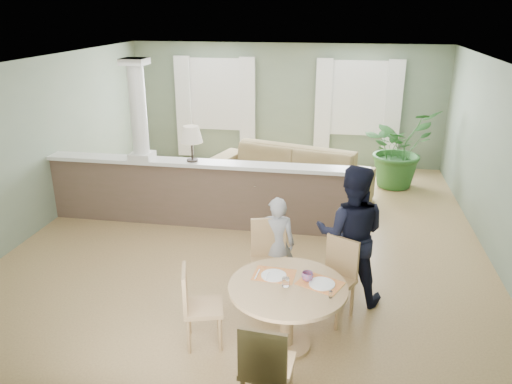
% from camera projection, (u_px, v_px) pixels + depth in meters
% --- Properties ---
extents(ground, '(8.00, 8.00, 0.00)m').
position_uv_depth(ground, '(255.00, 234.00, 8.02)').
color(ground, tan).
rests_on(ground, ground).
extents(room_shell, '(7.02, 8.02, 2.71)m').
position_uv_depth(room_shell, '(260.00, 115.00, 7.98)').
color(room_shell, gray).
rests_on(room_shell, ground).
extents(pony_wall, '(5.32, 0.38, 2.70)m').
position_uv_depth(pony_wall, '(197.00, 185.00, 8.12)').
color(pony_wall, brown).
rests_on(pony_wall, ground).
extents(sofa, '(3.32, 2.04, 0.91)m').
position_uv_depth(sofa, '(287.00, 174.00, 9.47)').
color(sofa, '#927E4F').
rests_on(sofa, ground).
extents(houseplant, '(1.86, 1.86, 1.56)m').
position_uv_depth(houseplant, '(398.00, 148.00, 9.94)').
color(houseplant, '#295C24').
rests_on(houseplant, ground).
extents(dining_table, '(1.23, 1.23, 0.84)m').
position_uv_depth(dining_table, '(288.00, 298.00, 5.18)').
color(dining_table, tan).
rests_on(dining_table, ground).
extents(chair_far_boy, '(0.55, 0.55, 1.01)m').
position_uv_depth(chair_far_boy, '(269.00, 256.00, 6.12)').
color(chair_far_boy, tan).
rests_on(chair_far_boy, ground).
extents(chair_far_man, '(0.59, 0.59, 0.96)m').
position_uv_depth(chair_far_man, '(336.00, 275.00, 5.75)').
color(chair_far_man, tan).
rests_on(chair_far_man, ground).
extents(chair_near, '(0.47, 0.47, 0.98)m').
position_uv_depth(chair_near, '(266.00, 366.00, 4.29)').
color(chair_near, tan).
rests_on(chair_near, ground).
extents(chair_side, '(0.50, 0.50, 0.90)m').
position_uv_depth(chair_side, '(196.00, 303.00, 5.26)').
color(chair_side, tan).
rests_on(chair_side, ground).
extents(child_person, '(0.49, 0.34, 1.27)m').
position_uv_depth(child_person, '(277.00, 244.00, 6.25)').
color(child_person, '#95959A').
rests_on(child_person, ground).
extents(man_person, '(0.88, 0.70, 1.74)m').
position_uv_depth(man_person, '(351.00, 235.00, 5.97)').
color(man_person, black).
rests_on(man_person, ground).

